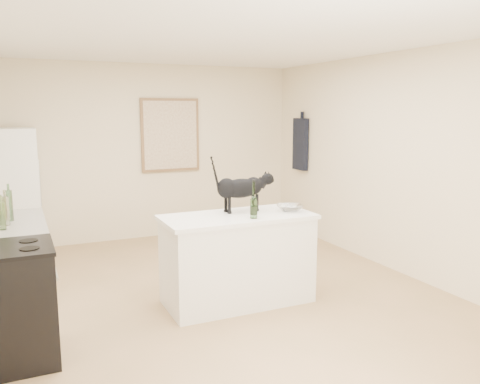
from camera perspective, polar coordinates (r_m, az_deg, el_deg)
name	(u,v)px	position (r m, az deg, el deg)	size (l,w,h in m)	color
floor	(221,296)	(5.27, -2.21, -11.97)	(5.50, 5.50, 0.00)	tan
ceiling	(219,39)	(4.95, -2.41, 17.31)	(5.50, 5.50, 0.00)	white
wall_back	(151,152)	(7.55, -10.28, 4.57)	(4.50, 4.50, 0.00)	beige
wall_front	(428,236)	(2.65, 20.95, -4.80)	(4.50, 4.50, 0.00)	beige
wall_right	(395,163)	(6.15, 17.51, 3.20)	(5.50, 5.50, 0.00)	beige
island_base	(238,261)	(4.99, -0.29, -7.97)	(1.44, 0.67, 0.86)	white
island_top	(238,217)	(4.87, -0.29, -2.91)	(1.50, 0.70, 0.04)	white
left_cabinets	(13,274)	(5.06, -24.76, -8.60)	(0.60, 1.40, 0.86)	white
left_countertop	(10,226)	(4.95, -25.12, -3.63)	(0.62, 1.44, 0.04)	gray
stove	(13,307)	(4.21, -24.76, -11.97)	(0.60, 0.60, 0.90)	black
fridge	(11,195)	(6.97, -25.03, -0.29)	(0.68, 0.68, 1.70)	white
artwork_frame	(170,135)	(7.58, -8.06, 6.55)	(0.90, 0.03, 1.10)	brown
artwork_canvas	(171,135)	(7.56, -8.02, 6.54)	(0.82, 0.00, 1.02)	beige
hanging_garment	(300,144)	(7.75, 7.01, 5.52)	(0.08, 0.34, 0.80)	black
black_cat	(241,191)	(5.00, 0.07, 0.15)	(0.62, 0.18, 0.43)	black
wine_bottle	(254,202)	(4.70, 1.60, -1.11)	(0.07, 0.07, 0.33)	#2B5A24
glass_bowl	(290,208)	(5.07, 5.77, -1.86)	(0.27, 0.27, 0.07)	silver
fridge_paper	(38,169)	(6.92, -22.36, 2.50)	(0.00, 0.13, 0.17)	white
counter_bottle_cluster	(6,210)	(4.95, -25.48, -1.88)	(0.12, 0.53, 0.29)	#18481A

